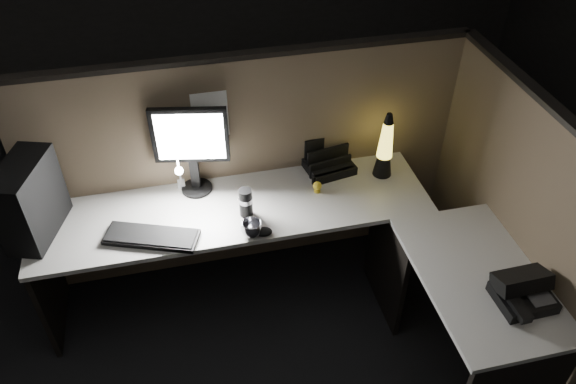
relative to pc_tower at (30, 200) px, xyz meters
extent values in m
plane|color=black|center=(1.22, -0.65, -0.95)|extent=(6.00, 6.00, 0.00)
cube|color=brown|center=(1.22, 0.28, -0.20)|extent=(2.66, 0.06, 1.50)
cube|color=brown|center=(2.55, -0.55, -0.20)|extent=(0.06, 1.66, 1.50)
cube|color=#B5B3AB|center=(1.07, -0.05, -0.24)|extent=(2.30, 0.60, 0.03)
cube|color=#B5B3AB|center=(2.22, -0.85, -0.24)|extent=(0.60, 1.00, 0.03)
cube|color=black|center=(-0.06, -0.05, -0.60)|extent=(0.03, 0.55, 0.70)
cube|color=black|center=(1.94, -0.35, -0.60)|extent=(0.03, 0.55, 0.70)
cube|color=black|center=(0.00, 0.00, 0.00)|extent=(0.31, 0.47, 0.45)
cylinder|color=black|center=(0.88, 0.17, -0.22)|extent=(0.19, 0.19, 0.02)
cube|color=black|center=(0.88, 0.19, -0.11)|extent=(0.06, 0.05, 0.21)
cube|color=black|center=(0.88, 0.18, 0.16)|extent=(0.43, 0.12, 0.35)
cube|color=white|center=(0.88, 0.16, 0.16)|extent=(0.38, 0.08, 0.30)
cube|color=black|center=(0.59, -0.20, -0.21)|extent=(0.54, 0.34, 0.02)
ellipsoid|color=black|center=(1.20, -0.31, -0.21)|extent=(0.11, 0.09, 0.04)
cube|color=silver|center=(0.79, 0.22, -0.21)|extent=(0.04, 0.05, 0.03)
cylinder|color=silver|center=(0.79, 0.22, -0.09)|extent=(0.01, 0.01, 0.20)
cylinder|color=silver|center=(0.79, 0.15, 0.00)|extent=(0.01, 0.13, 0.01)
sphere|color=white|center=(0.79, 0.08, 0.00)|extent=(0.05, 0.05, 0.05)
cube|color=black|center=(1.71, 0.18, -0.20)|extent=(0.32, 0.29, 0.06)
cube|color=black|center=(1.71, 0.14, -0.15)|extent=(0.28, 0.07, 0.10)
cube|color=black|center=(1.71, 0.26, -0.11)|extent=(0.28, 0.07, 0.19)
cone|color=black|center=(2.02, 0.06, -0.16)|extent=(0.12, 0.12, 0.14)
cone|color=yellow|center=(2.02, 0.06, 0.03)|extent=(0.10, 0.10, 0.23)
sphere|color=#975615|center=(2.02, 0.06, -0.04)|extent=(0.05, 0.05, 0.05)
sphere|color=#975615|center=(2.02, 0.06, 0.04)|extent=(0.03, 0.03, 0.03)
cone|color=black|center=(2.02, 0.06, 0.18)|extent=(0.06, 0.06, 0.06)
cylinder|color=black|center=(1.13, -0.12, -0.14)|extent=(0.08, 0.08, 0.18)
imported|color=#B8B7BF|center=(1.13, -0.30, -0.18)|extent=(0.15, 0.15, 0.09)
sphere|color=yellow|center=(1.58, -0.02, -0.18)|extent=(0.05, 0.05, 0.05)
cube|color=white|center=(1.01, 0.25, 0.23)|extent=(0.20, 0.00, 0.29)
cube|color=black|center=(2.33, -1.05, -0.20)|extent=(0.27, 0.23, 0.06)
cube|color=black|center=(2.33, -1.00, -0.13)|extent=(0.27, 0.16, 0.12)
cube|color=black|center=(2.25, -1.10, -0.16)|extent=(0.06, 0.20, 0.04)
cube|color=#3F3F42|center=(2.39, -1.08, -0.16)|extent=(0.12, 0.12, 0.00)
camera|label=1|loc=(0.83, -2.50, 1.94)|focal=35.00mm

